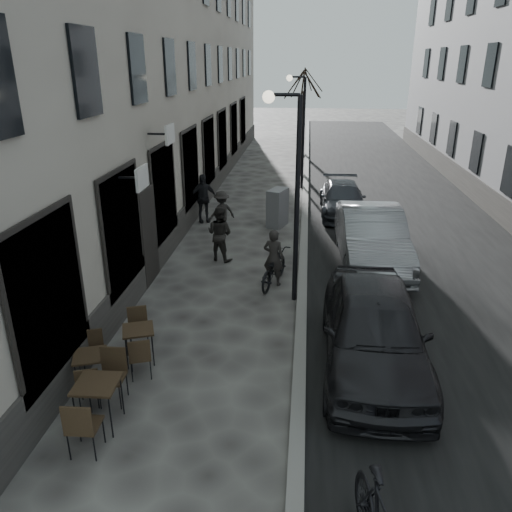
% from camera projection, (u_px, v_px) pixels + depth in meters
% --- Properties ---
extents(ground, '(120.00, 120.00, 0.00)m').
position_uv_depth(ground, '(282.00, 484.00, 7.22)').
color(ground, '#363331').
rests_on(ground, ground).
extents(road, '(7.30, 60.00, 0.00)m').
position_uv_depth(road, '(390.00, 201.00, 21.66)').
color(road, black).
rests_on(road, ground).
extents(kerb, '(0.25, 60.00, 0.12)m').
position_uv_depth(kerb, '(305.00, 197.00, 21.98)').
color(kerb, slate).
rests_on(kerb, ground).
extents(streetlamp_near, '(0.90, 0.28, 5.09)m').
position_uv_depth(streetlamp_near, '(290.00, 177.00, 11.62)').
color(streetlamp_near, black).
rests_on(streetlamp_near, ground).
extents(streetlamp_far, '(0.90, 0.28, 5.09)m').
position_uv_depth(streetlamp_far, '(300.00, 120.00, 22.73)').
color(streetlamp_far, black).
rests_on(streetlamp_far, ground).
extents(tree_near, '(2.40, 2.40, 5.70)m').
position_uv_depth(tree_near, '(304.00, 82.00, 24.94)').
color(tree_near, black).
rests_on(tree_near, ground).
extents(tree_far, '(2.40, 2.40, 5.70)m').
position_uv_depth(tree_far, '(305.00, 78.00, 30.49)').
color(tree_far, black).
rests_on(tree_far, ground).
extents(bistro_set_a, '(0.71, 1.70, 1.00)m').
position_uv_depth(bistro_set_a, '(99.00, 399.00, 8.20)').
color(bistro_set_a, black).
rests_on(bistro_set_a, ground).
extents(bistro_set_b, '(0.83, 1.47, 0.84)m').
position_uv_depth(bistro_set_b, '(91.00, 368.00, 9.19)').
color(bistro_set_b, black).
rests_on(bistro_set_b, ground).
extents(bistro_set_c, '(0.89, 1.53, 0.87)m').
position_uv_depth(bistro_set_c, '(139.00, 341.00, 10.01)').
color(bistro_set_c, black).
rests_on(bistro_set_c, ground).
extents(utility_cabinet, '(0.80, 1.04, 1.38)m').
position_uv_depth(utility_cabinet, '(277.00, 208.00, 18.14)').
color(utility_cabinet, slate).
rests_on(utility_cabinet, ground).
extents(bicycle, '(1.08, 1.93, 0.96)m').
position_uv_depth(bicycle, '(273.00, 268.00, 13.46)').
color(bicycle, black).
rests_on(bicycle, ground).
extents(cyclist_rider, '(0.65, 0.51, 1.57)m').
position_uv_depth(cyclist_rider, '(274.00, 257.00, 13.34)').
color(cyclist_rider, black).
rests_on(cyclist_rider, ground).
extents(pedestrian_near, '(1.00, 0.90, 1.68)m').
position_uv_depth(pedestrian_near, '(220.00, 234.00, 14.99)').
color(pedestrian_near, black).
rests_on(pedestrian_near, ground).
extents(pedestrian_mid, '(1.12, 1.03, 1.52)m').
position_uv_depth(pedestrian_mid, '(222.00, 212.00, 17.37)').
color(pedestrian_mid, black).
rests_on(pedestrian_mid, ground).
extents(pedestrian_far, '(1.15, 0.88, 1.82)m').
position_uv_depth(pedestrian_far, '(203.00, 198.00, 18.53)').
color(pedestrian_far, black).
rests_on(pedestrian_far, ground).
extents(car_near, '(2.08, 4.93, 1.66)m').
position_uv_depth(car_near, '(374.00, 329.00, 9.71)').
color(car_near, black).
rests_on(car_near, ground).
extents(car_mid, '(1.91, 5.11, 1.67)m').
position_uv_depth(car_mid, '(371.00, 237.00, 14.72)').
color(car_mid, gray).
rests_on(car_mid, ground).
extents(car_far, '(1.74, 4.20, 1.22)m').
position_uv_depth(car_far, '(342.00, 199.00, 19.60)').
color(car_far, '#32343B').
rests_on(car_far, ground).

